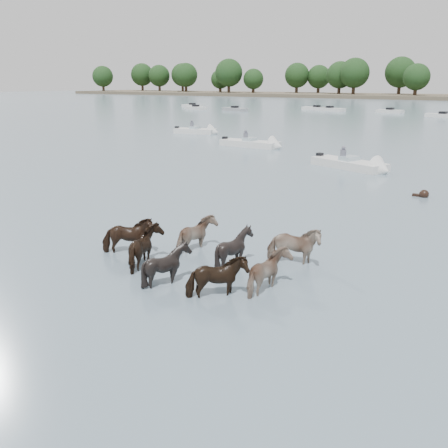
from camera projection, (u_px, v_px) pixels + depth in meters
The scene contains 8 objects.
ground at pixel (125, 270), 13.95m from camera, with size 400.00×400.00×0.00m, color slate.
shoreline at pixel (270, 94), 171.75m from camera, with size 160.00×30.00×1.00m, color #4C4233.
pony_herd at pixel (204, 254), 13.92m from camera, with size 6.61×4.47×1.36m.
swimming_pony at pixel (423, 195), 22.73m from camera, with size 0.72×0.44×0.44m.
motorboat_a at pixel (258, 144), 39.53m from camera, with size 5.61×1.94×1.92m.
motorboat_b at pixel (359, 166), 29.60m from camera, with size 5.50×3.47×1.92m.
motorboat_f at pixel (202, 131), 49.59m from camera, with size 4.82×2.36×1.92m.
treeline at pixel (261, 75), 172.52m from camera, with size 148.32×22.77×12.37m.
Camera 1 is at (9.19, -9.65, 5.15)m, focal length 39.77 mm.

